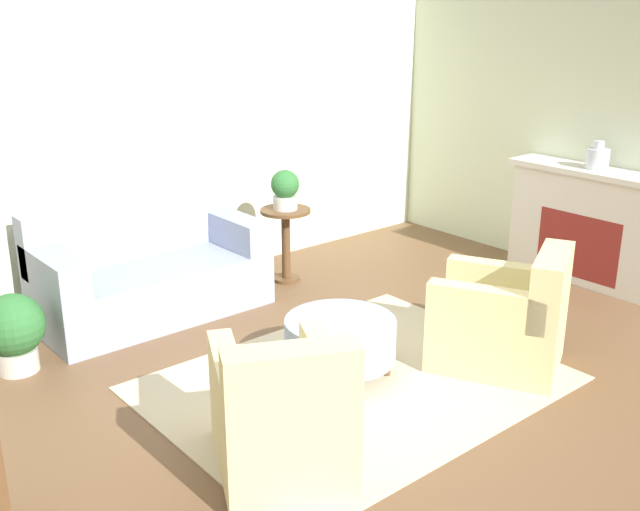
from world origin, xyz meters
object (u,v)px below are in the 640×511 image
Objects in this scene: armchair_right at (505,322)px; potted_plant_on_side_table at (285,189)px; armchair_left at (282,417)px; vase_mantel_near at (597,158)px; couch at (150,274)px; ottoman_table at (340,339)px; side_table at (286,234)px; potted_plant_floor at (13,330)px.

potted_plant_on_side_table is (-0.12, 2.37, 0.53)m from armchair_right.
armchair_right is 3.00× the size of potted_plant_on_side_table.
vase_mantel_near reaches higher than armchair_left.
couch reaches higher than ottoman_table.
potted_plant_on_side_table is at bearing -4.80° from couch.
side_table is (1.33, -0.11, 0.11)m from couch.
armchair_right is 4.36× the size of vase_mantel_near.
potted_plant_on_side_table is at bearing 139.49° from vase_mantel_near.
couch is at bearing 14.95° from potted_plant_floor.
potted_plant_floor is at bearing -175.20° from potted_plant_on_side_table.
ottoman_table is at bearing -75.27° from couch.
side_table is at bearing 63.63° from ottoman_table.
armchair_left reaches higher than side_table.
armchair_right is at bearing -87.12° from potted_plant_on_side_table.
armchair_left is at bearing -146.89° from ottoman_table.
armchair_left is 1.41× the size of ottoman_table.
armchair_right is (1.45, -2.48, -0.00)m from couch.
couch is 1.27m from potted_plant_floor.
vase_mantel_near reaches higher than side_table.
potted_plant_floor is at bearing 108.08° from armchair_left.
armchair_left and armchair_right have the same top height.
vase_mantel_near reaches higher than potted_plant_on_side_table.
side_table reaches higher than ottoman_table.
vase_mantel_near is at bearing 8.20° from armchair_left.
couch is at bearing 104.73° from ottoman_table.
potted_plant_on_side_table is 0.63× the size of potted_plant_floor.
potted_plant_floor is at bearing 161.22° from vase_mantel_near.
side_table is at bearing 116.57° from potted_plant_on_side_table.
couch is 3.23× the size of potted_plant_floor.
side_table is 1.90× the size of potted_plant_on_side_table.
armchair_right reaches higher than side_table.
vase_mantel_near is (2.11, -1.80, 0.71)m from side_table.
side_table is 0.42m from potted_plant_on_side_table.
ottoman_table is 1.92m from side_table.
couch is 2.53m from armchair_left.
potted_plant_on_side_table is (0.85, 1.72, 0.61)m from ottoman_table.
ottoman_table is at bearing -41.40° from potted_plant_floor.
potted_plant_on_side_table reaches higher than side_table.
couch is 2.87m from armchair_right.
side_table is 2.57m from potted_plant_floor.
armchair_right is 1.58× the size of side_table.
armchair_left is at bearing -128.01° from side_table.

